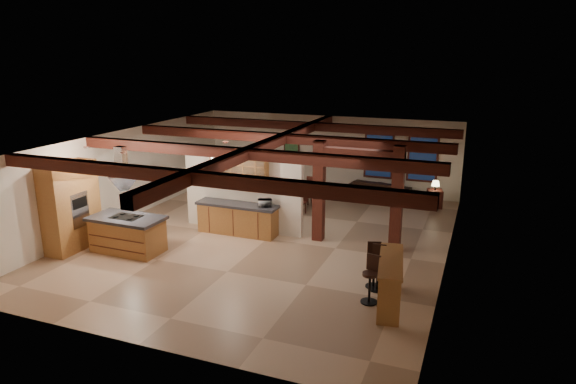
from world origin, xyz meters
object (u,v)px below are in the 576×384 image
sofa (379,189)px  bar_counter (390,275)px  dining_table (290,199)px  kitchen_island (128,234)px

sofa → bar_counter: 8.46m
dining_table → sofa: size_ratio=0.72×
dining_table → sofa: bearing=60.3°
sofa → bar_counter: size_ratio=1.10×
dining_table → sofa: (2.65, 2.28, 0.04)m
kitchen_island → dining_table: (2.64, 5.46, -0.22)m
sofa → bar_counter: bar_counter is taller
kitchen_island → bar_counter: 7.21m
dining_table → bar_counter: size_ratio=0.80×
bar_counter → sofa: bearing=103.0°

